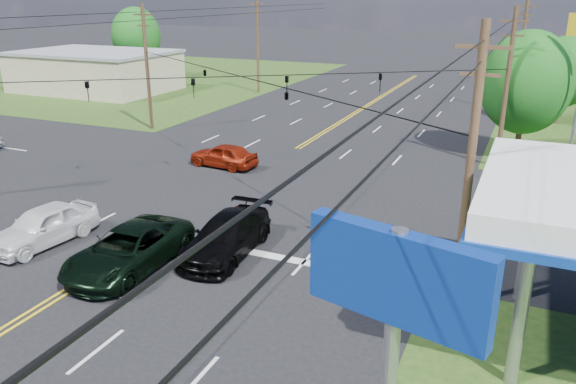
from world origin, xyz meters
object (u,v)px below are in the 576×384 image
at_px(retail_nw, 96,72).
at_px(pole_ne, 506,88).
at_px(pole_left_far, 258,44).
at_px(pickup_dkgreen, 129,249).
at_px(pole_right_far, 521,54).
at_px(tree_right_a, 526,83).
at_px(pole_nw, 147,66).
at_px(suv_black, 227,236).
at_px(pickup_white, 43,226).
at_px(polesign_se, 391,355).
at_px(tree_far_l, 136,36).
at_px(pole_se, 469,170).
at_px(tree_right_b, 564,72).

height_order(retail_nw, pole_ne, pole_ne).
xyz_separation_m(pole_left_far, pickup_dkgreen, (13.95, -39.18, -4.35)).
distance_m(pole_right_far, tree_right_a, 16.03).
xyz_separation_m(pole_nw, suv_black, (16.77, -17.50, -4.12)).
relative_size(tree_right_a, pickup_dkgreen, 1.38).
bearing_deg(pickup_white, retail_nw, 135.59).
bearing_deg(pickup_white, polesign_se, -23.59).
xyz_separation_m(pickup_white, polesign_se, (17.30, -10.26, 5.21)).
bearing_deg(tree_far_l, pole_se, -42.34).
bearing_deg(pole_nw, suv_black, -46.22).
height_order(tree_right_a, pickup_dkgreen, tree_right_a).
height_order(pole_left_far, tree_far_l, pole_left_far).
xyz_separation_m(pole_right_far, polesign_se, (0.38, -49.04, 0.88)).
height_order(pole_ne, pickup_white, pole_ne).
distance_m(pole_se, pole_left_far, 45.22).
bearing_deg(pole_se, pickup_white, -174.00).
bearing_deg(polesign_se, pole_right_far, 90.44).
height_order(tree_right_b, suv_black, tree_right_b).
height_order(pole_left_far, pickup_dkgreen, pole_left_far).
bearing_deg(polesign_se, tree_right_b, 86.03).
height_order(tree_right_a, pickup_white, tree_right_a).
height_order(pole_right_far, pickup_white, pole_right_far).
bearing_deg(pickup_white, pole_right_far, 73.51).
bearing_deg(pickup_dkgreen, polesign_se, -39.21).
bearing_deg(pole_nw, tree_far_l, 129.56).
bearing_deg(retail_nw, pole_left_far, 19.44).
xyz_separation_m(pole_se, pole_ne, (0.00, 18.00, 0.00)).
relative_size(tree_right_a, tree_right_b, 1.15).
distance_m(pole_se, suv_black, 10.12).
relative_size(pole_ne, polesign_se, 1.23).
bearing_deg(pole_se, retail_nw, 144.21).
bearing_deg(tree_far_l, pole_right_far, -5.08).
relative_size(pole_ne, pole_left_far, 0.95).
bearing_deg(pole_right_far, pole_se, -90.00).
xyz_separation_m(retail_nw, tree_far_l, (-2.00, 10.00, 3.19)).
bearing_deg(tree_far_l, tree_right_a, -23.50).
xyz_separation_m(pole_ne, polesign_se, (0.38, -30.04, 1.13)).
xyz_separation_m(retail_nw, pole_ne, (43.00, -13.00, 2.92)).
bearing_deg(polesign_se, pole_left_far, 118.28).
bearing_deg(pickup_white, pole_ne, 56.54).
relative_size(pole_left_far, tree_far_l, 1.15).
height_order(retail_nw, suv_black, retail_nw).
distance_m(tree_right_b, tree_far_l, 49.17).
distance_m(retail_nw, tree_far_l, 10.69).
relative_size(pole_ne, tree_right_b, 1.34).
xyz_separation_m(pole_right_far, tree_far_l, (-45.00, 4.00, 0.03)).
relative_size(pole_se, suv_black, 1.74).
distance_m(retail_nw, pickup_white, 41.90).
bearing_deg(pole_se, polesign_se, -88.21).
bearing_deg(polesign_se, tree_far_l, 130.55).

